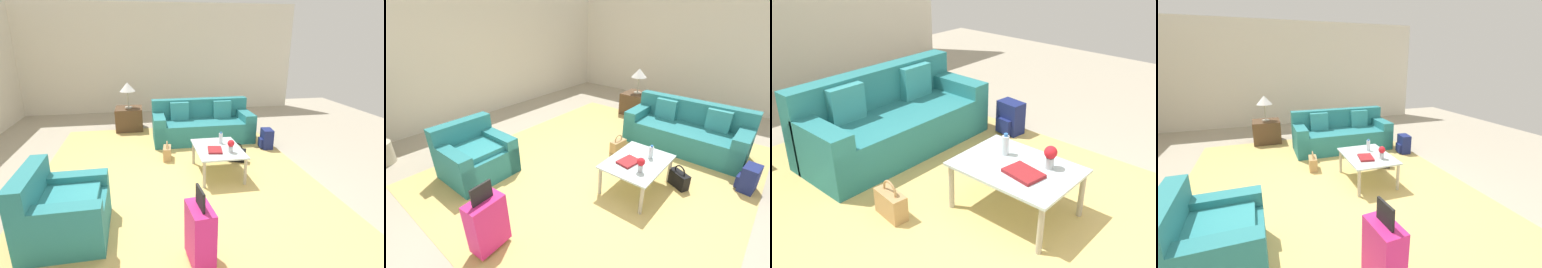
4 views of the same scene
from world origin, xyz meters
TOP-DOWN VIEW (x-y plane):
  - ground_plane at (0.00, 0.00)m, footprint 12.00×12.00m
  - area_rug at (0.60, 0.20)m, footprint 5.20×4.40m
  - couch at (2.19, -0.60)m, footprint 0.90×2.14m
  - coffee_table at (0.40, -0.50)m, footprint 1.01×0.74m
  - water_bottle at (0.60, -0.60)m, footprint 0.06×0.06m
  - coffee_table_book at (0.28, -0.42)m, footprint 0.34×0.27m
  - flower_vase at (0.18, -0.65)m, footprint 0.11×0.11m
  - handbag_tan at (1.15, 0.27)m, footprint 0.33×0.18m
  - handbag_black at (0.84, -0.98)m, footprint 0.27×0.35m
  - backpack_navy at (1.40, -1.79)m, footprint 0.32×0.28m

SIDE VIEW (x-z plane):
  - ground_plane at x=0.00m, z-range 0.00..0.00m
  - area_rug at x=0.60m, z-range 0.00..0.01m
  - handbag_tan at x=1.15m, z-range -0.05..0.31m
  - handbag_black at x=0.84m, z-range -0.05..0.31m
  - backpack_navy at x=1.40m, z-range -0.01..0.39m
  - couch at x=2.19m, z-range -0.13..0.74m
  - coffee_table at x=0.40m, z-range 0.17..0.63m
  - coffee_table_book at x=0.28m, z-range 0.46..0.49m
  - water_bottle at x=0.60m, z-range 0.45..0.65m
  - flower_vase at x=0.18m, z-range 0.48..0.68m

